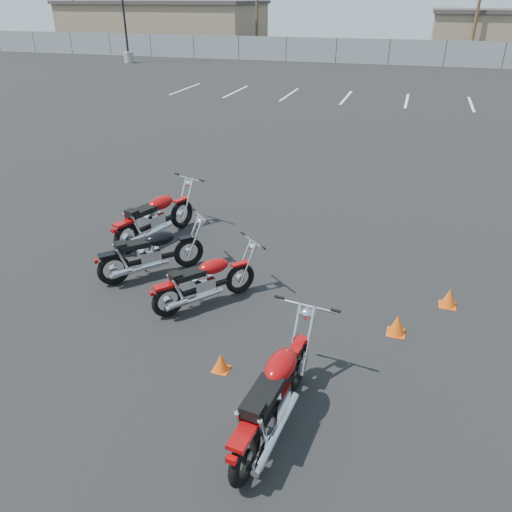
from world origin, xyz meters
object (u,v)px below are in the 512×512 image
(motorcycle_front_red, at_px, (155,218))
(motorcycle_third_red, at_px, (205,281))
(motorcycle_rear_red, at_px, (274,395))
(motorcycle_second_black, at_px, (151,253))

(motorcycle_front_red, relative_size, motorcycle_third_red, 1.30)
(motorcycle_front_red, distance_m, motorcycle_rear_red, 5.69)
(motorcycle_third_red, bearing_deg, motorcycle_rear_red, -51.47)
(motorcycle_rear_red, bearing_deg, motorcycle_second_black, 137.12)
(motorcycle_second_black, distance_m, motorcycle_third_red, 1.44)
(motorcycle_second_black, relative_size, motorcycle_third_red, 1.02)
(motorcycle_front_red, height_order, motorcycle_second_black, motorcycle_front_red)
(motorcycle_front_red, bearing_deg, motorcycle_rear_red, -48.78)
(motorcycle_front_red, bearing_deg, motorcycle_third_red, -46.01)
(motorcycle_front_red, distance_m, motorcycle_third_red, 2.80)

